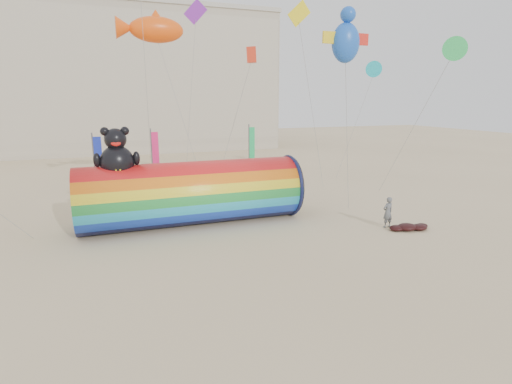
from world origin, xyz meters
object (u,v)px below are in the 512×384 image
object	(u,v)px
hotel_building	(67,80)
fabric_bundle	(409,227)
windsock_assembly	(192,191)
kite_handler	(388,212)

from	to	relation	value
hotel_building	fabric_bundle	size ratio (longest dim) A/B	23.06
windsock_assembly	fabric_bundle	distance (m)	13.21
kite_handler	fabric_bundle	size ratio (longest dim) A/B	0.72
fabric_bundle	hotel_building	bearing A→B (deg)	114.15
kite_handler	fabric_bundle	world-z (taller)	kite_handler
hotel_building	windsock_assembly	size ratio (longest dim) A/B	4.52
windsock_assembly	kite_handler	bearing A→B (deg)	-24.23
hotel_building	kite_handler	distance (m)	51.44
kite_handler	fabric_bundle	bearing A→B (deg)	132.44
fabric_bundle	kite_handler	bearing A→B (deg)	138.02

